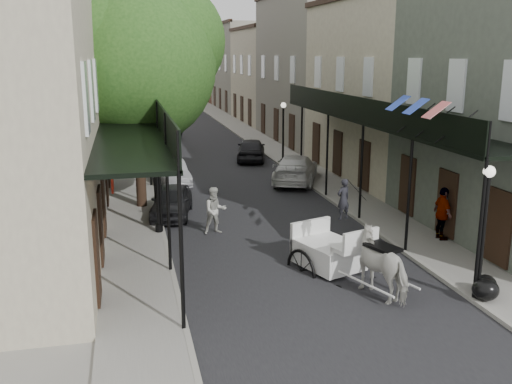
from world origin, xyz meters
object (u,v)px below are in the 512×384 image
car_left_mid (172,173)px  car_left_far (157,127)px  lamppost_right_far (283,132)px  car_right_near (296,169)px  tree_far (136,66)px  pedestrian_walking (215,211)px  car_right_far (251,149)px  pedestrian_sidewalk_left (127,153)px  tree_near (144,58)px  lamppost_right_near (483,231)px  pedestrian_sidewalk_right (443,214)px  lamppost_left (157,182)px  horse (385,264)px  car_left_near (172,201)px  carriage (321,229)px

car_left_mid → car_left_far: size_ratio=0.71×
lamppost_right_far → car_right_near: 4.79m
tree_far → pedestrian_walking: bearing=-83.1°
car_right_far → pedestrian_walking: bearing=85.8°
car_right_far → pedestrian_sidewalk_left: bearing=16.6°
car_left_mid → car_left_far: bearing=82.4°
tree_near → car_left_far: (1.60, 22.07, -5.73)m
lamppost_right_near → pedestrian_sidewalk_right: size_ratio=1.92×
lamppost_left → lamppost_right_near: bearing=-44.3°
tree_near → car_left_mid: (1.29, 4.14, -5.85)m
lamppost_left → pedestrian_sidewalk_left: (-1.04, 13.71, -1.19)m
car_right_far → lamppost_right_near: bearing=107.4°
horse → pedestrian_sidewalk_right: pedestrian_sidewalk_right is taller
lamppost_left → pedestrian_sidewalk_left: bearing=94.3°
horse → pedestrian_sidewalk_left: horse is taller
lamppost_right_far → car_left_near: bearing=-128.2°
tree_far → car_right_near: size_ratio=1.70×
carriage → car_left_mid: (-3.72, 12.63, -0.55)m
car_right_near → pedestrian_sidewalk_right: bearing=125.0°
car_left_near → pedestrian_sidewalk_right: bearing=-20.1°
pedestrian_sidewalk_right → car_left_mid: (-8.71, 11.53, -0.44)m
pedestrian_walking → pedestrian_sidewalk_left: 14.38m
lamppost_right_near → car_right_near: lamppost_right_near is taller
horse → car_left_near: horse is taller
car_right_near → lamppost_right_far: bearing=-74.3°
car_left_mid → car_left_far: (0.31, 17.93, 0.12)m
tree_near → lamppost_right_near: bearing=-55.7°
car_left_far → car_right_far: car_left_far is taller
lamppost_left → car_left_near: size_ratio=0.97×
carriage → pedestrian_sidewalk_right: size_ratio=1.59×
lamppost_left → car_right_near: 10.73m
car_left_near → car_right_near: bearing=47.2°
car_left_near → car_right_far: car_right_far is taller
tree_far → pedestrian_walking: tree_far is taller
car_right_near → car_left_near: bearing=58.7°
pedestrian_sidewalk_left → car_left_far: bearing=-141.2°
lamppost_left → horse: 9.20m
lamppost_right_near → pedestrian_sidewalk_right: (1.70, 4.79, -0.97)m
car_left_near → car_right_near: (6.93, 4.99, 0.08)m
tree_near → lamppost_right_far: 12.24m
tree_far → tree_near: bearing=-89.8°
carriage → car_left_near: bearing=102.3°
lamppost_right_far → car_right_far: lamppost_right_far is taller
lamppost_right_far → carriage: size_ratio=1.21×
pedestrian_sidewalk_left → car_left_mid: (2.23, -5.39, -0.22)m
horse → lamppost_right_far: bearing=-116.6°
lamppost_left → car_left_near: bearing=74.2°
car_right_far → horse: bearing=101.2°
lamppost_right_far → carriage: bearing=-101.4°
pedestrian_sidewalk_right → car_left_near: pedestrian_sidewalk_right is taller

